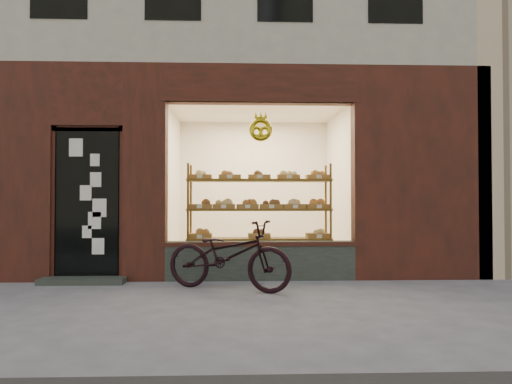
{
  "coord_description": "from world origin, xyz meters",
  "views": [
    {
      "loc": [
        0.16,
        -4.46,
        1.13
      ],
      "look_at": [
        0.38,
        2.0,
        1.26
      ],
      "focal_mm": 32.0,
      "sensor_mm": 36.0,
      "label": 1
    }
  ],
  "objects": [
    {
      "name": "ground",
      "position": [
        0.0,
        0.0,
        0.0
      ],
      "size": [
        90.0,
        90.0,
        0.0
      ],
      "primitive_type": "plane",
      "color": "#58585C"
    },
    {
      "name": "display_shelf",
      "position": [
        0.45,
        2.55,
        0.9
      ],
      "size": [
        2.2,
        0.45,
        1.7
      ],
      "color": "#583E13",
      "rests_on": "ground"
    },
    {
      "name": "bicycle",
      "position": [
        0.01,
        1.37,
        0.45
      ],
      "size": [
        1.79,
        1.21,
        0.89
      ],
      "primitive_type": "imported",
      "rotation": [
        0.0,
        0.0,
        1.17
      ],
      "color": "black",
      "rests_on": "ground"
    }
  ]
}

